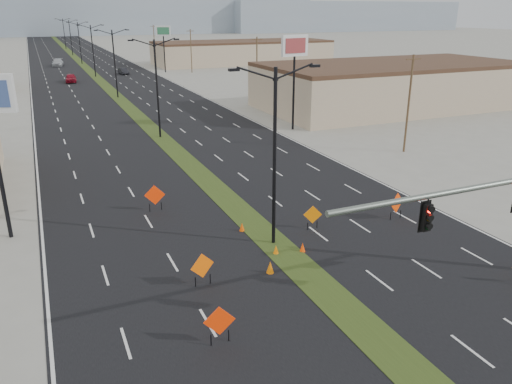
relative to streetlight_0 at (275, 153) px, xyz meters
name	(u,v)px	position (x,y,z in m)	size (l,w,h in m)	color
ground	(411,372)	(0.00, -12.00, -5.42)	(600.00, 600.00, 0.00)	gray
road_surface	(93,75)	(0.00, 88.00, -5.42)	(25.00, 400.00, 0.02)	black
median_strip	(93,75)	(0.00, 88.00, -5.42)	(2.00, 400.00, 0.04)	#2E3F16
building_se_near	(392,87)	(34.00, 33.00, -2.67)	(36.00, 18.00, 5.50)	tan
building_se_far	(243,53)	(38.00, 98.00, -2.92)	(44.00, 16.00, 5.00)	tan
mesa_center	(122,8)	(40.00, 288.00, 8.58)	(220.00, 50.00, 28.00)	#8694A6
mesa_east	(338,16)	(180.00, 278.00, 3.58)	(160.00, 50.00, 18.00)	#8694A6
streetlight_0	(275,153)	(0.00, 0.00, 0.00)	(5.15, 0.24, 10.02)	black
streetlight_1	(157,86)	(0.00, 28.00, 0.00)	(5.15, 0.24, 10.02)	black
streetlight_2	(115,62)	(0.00, 56.00, 0.00)	(5.15, 0.24, 10.02)	black
streetlight_3	(93,49)	(0.00, 84.00, 0.00)	(5.15, 0.24, 10.02)	black
streetlight_4	(79,42)	(0.00, 112.00, 0.00)	(5.15, 0.24, 10.02)	black
streetlight_5	(71,36)	(0.00, 140.00, 0.00)	(5.15, 0.24, 10.02)	black
streetlight_6	(64,33)	(0.00, 168.00, 0.00)	(5.15, 0.24, 10.02)	black
utility_pole_0	(409,103)	(20.00, 13.00, -0.74)	(1.60, 0.20, 9.00)	#4C3823
utility_pole_1	(257,66)	(20.00, 48.00, -0.74)	(1.60, 0.20, 9.00)	#4C3823
utility_pole_2	(191,50)	(20.00, 83.00, -0.74)	(1.60, 0.20, 9.00)	#4C3823
utility_pole_3	(154,41)	(20.00, 118.00, -0.74)	(1.60, 0.20, 9.00)	#4C3823
car_left	(71,78)	(-5.24, 77.09, -4.63)	(1.87, 4.64, 1.58)	maroon
car_mid	(123,71)	(5.89, 85.77, -4.78)	(1.36, 3.90, 1.28)	black
car_far	(58,63)	(-5.81, 108.94, -4.60)	(2.30, 5.66, 1.64)	#ABAFB5
construction_sign_0	(202,267)	(-5.21, -2.90, -4.40)	(1.27, 0.35, 1.73)	#EE5805
construction_sign_1	(219,322)	(-5.99, -7.53, -4.40)	(1.29, 0.27, 1.73)	#F13005
construction_sign_2	(155,196)	(-5.15, 7.65, -4.34)	(1.34, 0.34, 1.82)	#F73005
construction_sign_3	(313,216)	(3.06, 0.84, -4.53)	(1.09, 0.44, 1.53)	#DA6A04
construction_sign_5	(397,204)	(8.76, 0.03, -4.36)	(1.27, 0.51, 1.79)	#FF3E05
cone_0	(276,250)	(-0.47, -1.32, -5.15)	(0.32, 0.32, 0.53)	orange
cone_1	(270,267)	(-1.67, -3.11, -5.09)	(0.40, 0.40, 0.66)	#DF6704
cone_2	(303,247)	(1.01, -1.67, -5.14)	(0.33, 0.33, 0.55)	#FF4205
cone_3	(242,227)	(-1.05, 2.27, -5.14)	(0.33, 0.33, 0.55)	#E14A04
pole_sign_east_near	(295,53)	(14.70, 25.75, 3.01)	(3.36, 0.91, 10.27)	black
pole_sign_east_far	(163,34)	(14.91, 86.02, 2.47)	(3.03, 1.56, 9.66)	black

